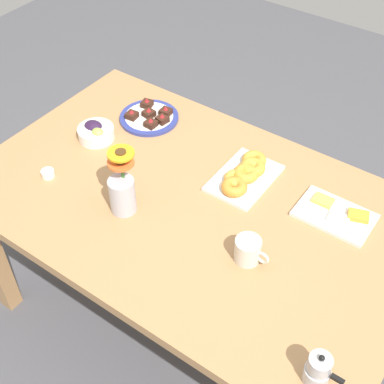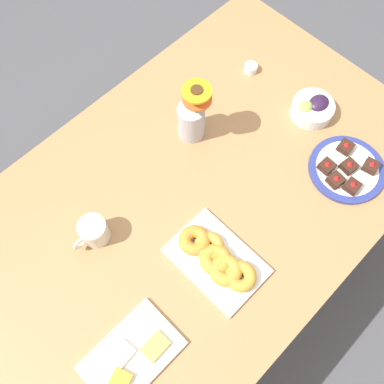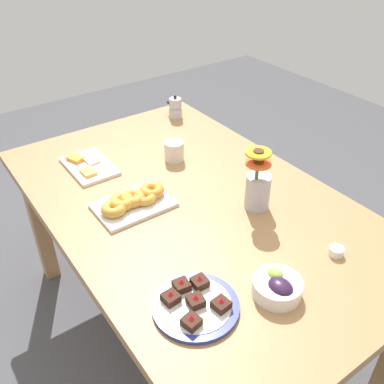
% 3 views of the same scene
% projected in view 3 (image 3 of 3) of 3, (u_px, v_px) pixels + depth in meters
% --- Properties ---
extents(ground_plane, '(6.00, 6.00, 0.00)m').
position_uv_depth(ground_plane, '(192.00, 326.00, 2.04)').
color(ground_plane, '#4C4C51').
extents(dining_table, '(1.60, 1.00, 0.74)m').
position_uv_depth(dining_table, '(192.00, 218.00, 1.67)').
color(dining_table, '#A87A4C').
rests_on(dining_table, ground_plane).
extents(coffee_mug, '(0.12, 0.08, 0.09)m').
position_uv_depth(coffee_mug, '(174.00, 151.00, 1.84)').
color(coffee_mug, beige).
rests_on(coffee_mug, dining_table).
extents(grape_bowl, '(0.14, 0.14, 0.07)m').
position_uv_depth(grape_bowl, '(277.00, 287.00, 1.22)').
color(grape_bowl, white).
rests_on(grape_bowl, dining_table).
extents(cheese_platter, '(0.26, 0.17, 0.03)m').
position_uv_depth(cheese_platter, '(88.00, 166.00, 1.81)').
color(cheese_platter, white).
rests_on(cheese_platter, dining_table).
extents(croissant_platter, '(0.19, 0.28, 0.05)m').
position_uv_depth(croissant_platter, '(133.00, 201.00, 1.57)').
color(croissant_platter, white).
rests_on(croissant_platter, dining_table).
extents(jam_cup_honey, '(0.05, 0.05, 0.03)m').
position_uv_depth(jam_cup_honey, '(336.00, 251.00, 1.37)').
color(jam_cup_honey, white).
rests_on(jam_cup_honey, dining_table).
extents(dessert_plate, '(0.25, 0.25, 0.05)m').
position_uv_depth(dessert_plate, '(195.00, 305.00, 1.19)').
color(dessert_plate, navy).
rests_on(dessert_plate, dining_table).
extents(flower_vase, '(0.10, 0.11, 0.25)m').
position_uv_depth(flower_vase, '(258.00, 188.00, 1.53)').
color(flower_vase, '#B2B2BC').
rests_on(flower_vase, dining_table).
extents(moka_pot, '(0.11, 0.07, 0.12)m').
position_uv_depth(moka_pot, '(175.00, 108.00, 2.19)').
color(moka_pot, '#B7B7BC').
rests_on(moka_pot, dining_table).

